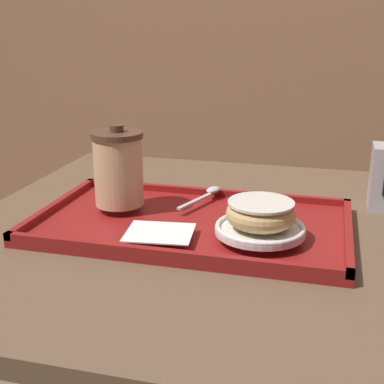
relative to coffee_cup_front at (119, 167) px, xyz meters
name	(u,v)px	position (x,y,z in m)	size (l,w,h in m)	color
cafe_table	(199,321)	(0.15, 0.00, -0.28)	(0.81, 0.84, 0.76)	brown
serving_tray	(192,224)	(0.14, -0.03, -0.08)	(0.52, 0.30, 0.02)	maroon
napkin_paper	(160,233)	(0.11, -0.12, -0.06)	(0.11, 0.10, 0.00)	white
coffee_cup_front	(119,167)	(0.00, 0.00, 0.00)	(0.09, 0.09, 0.14)	#E0B784
plate_with_chocolate_donut	(260,229)	(0.26, -0.08, -0.06)	(0.14, 0.14, 0.01)	white
donut_chocolate_glazed	(261,213)	(0.26, -0.08, -0.03)	(0.11, 0.11, 0.04)	#DBB270
spoon	(210,193)	(0.14, 0.08, -0.06)	(0.06, 0.13, 0.01)	silver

